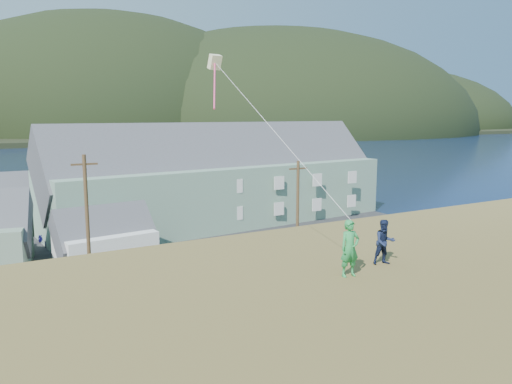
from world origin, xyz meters
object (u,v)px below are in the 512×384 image
at_px(kite_flyer_navy, 385,242).
at_px(shed_white, 105,239).
at_px(lodge, 223,177).
at_px(kite_flyer_green, 350,248).

bearing_deg(kite_flyer_navy, shed_white, 113.85).
bearing_deg(lodge, shed_white, -150.84).
distance_m(lodge, shed_white, 18.89).
height_order(lodge, shed_white, lodge).
relative_size(lodge, shed_white, 4.92).
relative_size(lodge, kite_flyer_navy, 26.44).
xyz_separation_m(kite_flyer_green, kite_flyer_navy, (1.80, 0.40, -0.13)).
height_order(shed_white, kite_flyer_green, kite_flyer_green).
xyz_separation_m(lodge, kite_flyer_navy, (-12.44, -38.18, 2.74)).
bearing_deg(lodge, kite_flyer_navy, -113.21).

